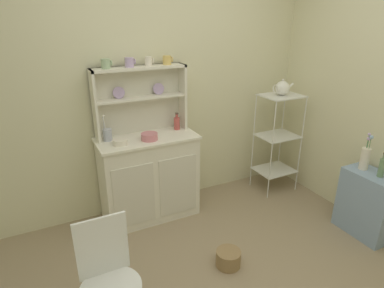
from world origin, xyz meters
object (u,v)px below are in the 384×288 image
floor_basket (228,258)px  utensil_jar (107,134)px  bowl_mixing_large (120,142)px  oil_bottle (382,167)px  hutch_cabinet (149,176)px  flower_vase (365,157)px  porcelain_teapot (282,88)px  jam_bottle (177,123)px  wire_chair (107,273)px  cup_sage_0 (106,64)px  hutch_shelf_unit (139,95)px  bakers_rack (278,134)px  side_shelf_blue (368,204)px

floor_basket → utensil_jar: bearing=122.1°
bowl_mixing_large → oil_bottle: bowl_mixing_large is taller
hutch_cabinet → flower_vase: 2.02m
floor_basket → porcelain_teapot: bearing=36.6°
jam_bottle → wire_chair: bearing=-128.5°
floor_basket → flower_vase: (1.38, -0.07, 0.66)m
cup_sage_0 → oil_bottle: 2.54m
wire_chair → jam_bottle: bearing=78.8°
hutch_shelf_unit → cup_sage_0: cup_sage_0 is taller
jam_bottle → oil_bottle: (1.35, -1.31, -0.22)m
bowl_mixing_large → utensil_jar: size_ratio=0.52×
bakers_rack → flower_vase: size_ratio=3.26×
jam_bottle → utensil_jar: (-0.70, -0.01, -0.01)m
utensil_jar → flower_vase: (2.04, -1.13, -0.18)m
jam_bottle → oil_bottle: bearing=-44.1°
hutch_shelf_unit → jam_bottle: 0.47m
bakers_rack → utensil_jar: (-1.84, 0.19, 0.23)m
cup_sage_0 → porcelain_teapot: size_ratio=0.38×
bowl_mixing_large → jam_bottle: bearing=14.4°
bowl_mixing_large → oil_bottle: bearing=-30.2°
wire_chair → cup_sage_0: size_ratio=9.15×
side_shelf_blue → oil_bottle: (0.00, -0.05, 0.40)m
bakers_rack → jam_bottle: size_ratio=6.61×
hutch_shelf_unit → utensil_jar: (-0.35, -0.08, -0.32)m
hutch_shelf_unit → bowl_mixing_large: (-0.27, -0.24, -0.35)m
hutch_shelf_unit → bakers_rack: size_ratio=0.78×
cup_sage_0 → porcelain_teapot: bearing=-7.4°
bakers_rack → floor_basket: size_ratio=5.51×
cup_sage_0 → bowl_mixing_large: size_ratio=0.72×
cup_sage_0 → jam_bottle: cup_sage_0 is taller
side_shelf_blue → bowl_mixing_large: bowl_mixing_large is taller
hutch_shelf_unit → bowl_mixing_large: size_ratio=6.81×
utensil_jar → bowl_mixing_large: bearing=-64.0°
hutch_shelf_unit → flower_vase: bearing=-35.6°
bakers_rack → utensil_jar: bearing=174.2°
floor_basket → cup_sage_0: cup_sage_0 is taller
bakers_rack → bowl_mixing_large: (-1.77, 0.04, 0.20)m
side_shelf_blue → jam_bottle: size_ratio=3.60×
side_shelf_blue → cup_sage_0: (-1.99, 1.30, 1.23)m
hutch_cabinet → oil_bottle: hutch_cabinet is taller
jam_bottle → flower_vase: 1.77m
cup_sage_0 → utensil_jar: cup_sage_0 is taller
hutch_shelf_unit → flower_vase: hutch_shelf_unit is taller
wire_chair → bowl_mixing_large: bearing=97.7°
hutch_cabinet → floor_basket: bearing=-72.1°
side_shelf_blue → porcelain_teapot: porcelain_teapot is taller
flower_vase → bowl_mixing_large: bearing=153.6°
hutch_cabinet → side_shelf_blue: hutch_cabinet is taller
hutch_shelf_unit → bakers_rack: hutch_shelf_unit is taller
bakers_rack → flower_vase: bakers_rack is taller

